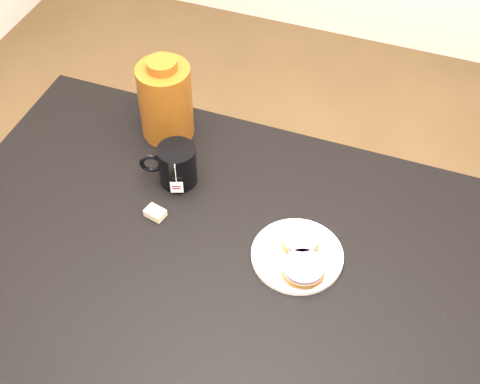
% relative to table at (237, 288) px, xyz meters
% --- Properties ---
extents(table, '(1.40, 0.90, 0.75)m').
position_rel_table_xyz_m(table, '(0.00, 0.00, 0.00)').
color(table, black).
rests_on(table, ground_plane).
extents(plate, '(0.20, 0.20, 0.01)m').
position_rel_table_xyz_m(plate, '(0.12, 0.07, 0.09)').
color(plate, white).
rests_on(plate, table).
extents(bagel_back, '(0.11, 0.11, 0.03)m').
position_rel_table_xyz_m(bagel_back, '(0.11, 0.10, 0.11)').
color(bagel_back, brown).
rests_on(bagel_back, plate).
extents(bagel_front, '(0.13, 0.13, 0.03)m').
position_rel_table_xyz_m(bagel_front, '(0.14, 0.03, 0.11)').
color(bagel_front, brown).
rests_on(bagel_front, plate).
extents(mug, '(0.15, 0.12, 0.10)m').
position_rel_table_xyz_m(mug, '(-0.22, 0.19, 0.13)').
color(mug, black).
rests_on(mug, table).
extents(teabag_pouch, '(0.05, 0.04, 0.02)m').
position_rel_table_xyz_m(teabag_pouch, '(-0.23, 0.07, 0.09)').
color(teabag_pouch, '#C6B793').
rests_on(teabag_pouch, table).
extents(bagel_package, '(0.15, 0.15, 0.22)m').
position_rel_table_xyz_m(bagel_package, '(-0.31, 0.34, 0.19)').
color(bagel_package, '#55280B').
rests_on(bagel_package, table).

